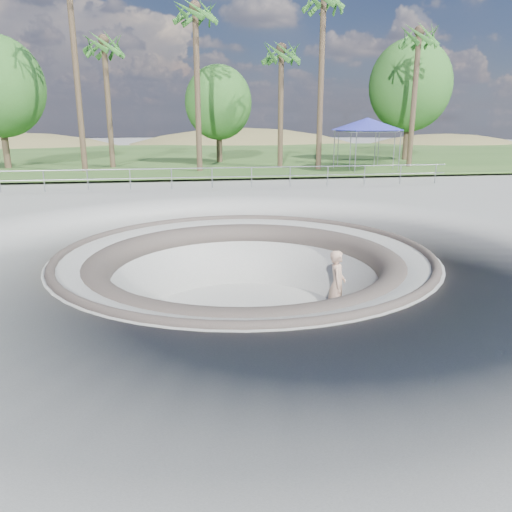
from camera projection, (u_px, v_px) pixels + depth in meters
name	position (u px, v px, depth m)	size (l,w,h in m)	color
ground	(245.00, 253.00, 13.70)	(180.00, 180.00, 0.00)	#ABABA6
skate_bowl	(245.00, 315.00, 14.19)	(14.00, 14.00, 4.10)	#ABABA6
grass_strip	(195.00, 155.00, 45.99)	(180.00, 36.00, 0.12)	#325622
distant_hills	(217.00, 195.00, 70.55)	(103.20, 45.00, 28.60)	olive
safety_railing	(212.00, 178.00, 24.94)	(25.00, 0.06, 1.03)	gray
skateboard	(335.00, 317.00, 14.01)	(0.84, 0.54, 0.08)	brown
skater	(337.00, 284.00, 13.75)	(0.70, 0.46, 1.93)	tan
canopy_white	(366.00, 126.00, 33.65)	(6.28, 6.28, 3.17)	gray
canopy_blue	(367.00, 124.00, 32.22)	(6.51, 6.51, 3.32)	gray
palm_b	(104.00, 48.00, 32.40)	(2.60, 2.60, 9.08)	brown
palm_c	(195.00, 18.00, 29.74)	(2.60, 2.60, 10.57)	brown
palm_d	(281.00, 56.00, 33.19)	(2.60, 2.60, 8.66)	brown
palm_e	(324.00, 6.00, 30.66)	(2.60, 2.60, 11.55)	brown
palm_f	(419.00, 40.00, 32.96)	(2.60, 2.60, 9.73)	brown
bushy_tree_mid	(219.00, 103.00, 37.44)	(5.02, 4.56, 7.24)	brown
bushy_tree_right	(410.00, 86.00, 39.42)	(6.54, 5.95, 9.44)	brown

